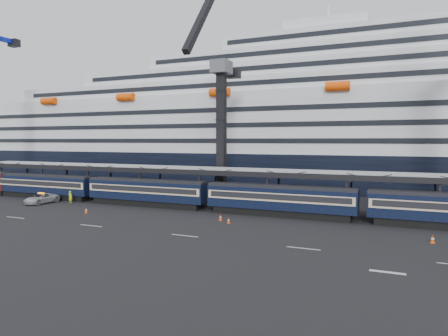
% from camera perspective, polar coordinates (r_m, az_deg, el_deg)
% --- Properties ---
extents(ground, '(260.00, 260.00, 0.00)m').
position_cam_1_polar(ground, '(40.37, 15.28, -9.93)').
color(ground, black).
rests_on(ground, ground).
extents(lane_markings, '(111.00, 4.27, 0.02)m').
position_cam_1_polar(lane_markings, '(35.09, 27.67, -12.36)').
color(lane_markings, beige).
rests_on(lane_markings, ground).
extents(train, '(133.05, 3.00, 4.05)m').
position_cam_1_polar(train, '(50.39, 11.65, -4.55)').
color(train, black).
rests_on(train, ground).
extents(canopy, '(130.00, 6.25, 5.53)m').
position_cam_1_polar(canopy, '(53.29, 17.47, -0.89)').
color(canopy, gray).
rests_on(canopy, ground).
extents(cruise_ship, '(214.09, 28.84, 34.00)m').
position_cam_1_polar(cruise_ship, '(85.12, 19.02, 5.62)').
color(cruise_ship, black).
rests_on(cruise_ship, ground).
extents(crane_dark_near, '(4.50, 17.75, 35.08)m').
position_cam_1_polar(crane_dark_near, '(62.79, -0.53, 6.11)').
color(crane_dark_near, '#52545A').
rests_on(crane_dark_near, ground).
extents(pickup_truck, '(2.49, 5.40, 1.50)m').
position_cam_1_polar(pickup_truck, '(66.91, -24.64, -3.98)').
color(pickup_truck, '#A6A9AE').
rests_on(pickup_truck, ground).
extents(worker, '(0.72, 0.51, 1.89)m').
position_cam_1_polar(worker, '(65.51, -21.11, -3.88)').
color(worker, '#D0FF0D').
rests_on(worker, ground).
extents(traffic_cone_b, '(0.36, 0.36, 0.72)m').
position_cam_1_polar(traffic_cone_b, '(55.95, -19.09, -5.75)').
color(traffic_cone_b, '#FF4D08').
rests_on(traffic_cone_b, ground).
extents(traffic_cone_c, '(0.35, 0.35, 0.69)m').
position_cam_1_polar(traffic_cone_c, '(46.55, 0.67, -7.50)').
color(traffic_cone_c, '#FF4D08').
rests_on(traffic_cone_c, ground).
extents(traffic_cone_d, '(0.36, 0.36, 0.73)m').
position_cam_1_polar(traffic_cone_d, '(48.18, -0.51, -7.08)').
color(traffic_cone_d, '#FF4D08').
rests_on(traffic_cone_d, ground).
extents(traffic_cone_e, '(0.41, 0.41, 0.81)m').
position_cam_1_polar(traffic_cone_e, '(42.59, 27.64, -8.96)').
color(traffic_cone_e, '#FF4D08').
rests_on(traffic_cone_e, ground).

